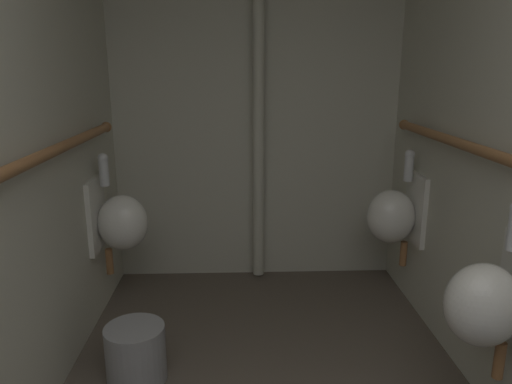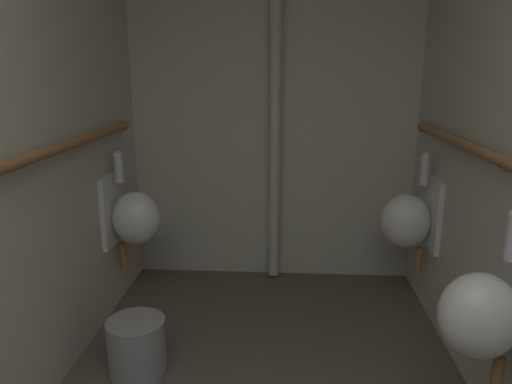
{
  "view_description": "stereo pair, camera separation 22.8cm",
  "coord_description": "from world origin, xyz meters",
  "px_view_note": "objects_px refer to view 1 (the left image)",
  "views": [
    {
      "loc": [
        -0.13,
        -0.01,
        1.5
      ],
      "look_at": [
        -0.05,
        2.2,
        0.93
      ],
      "focal_mm": 33.77,
      "sensor_mm": 36.0,
      "label": 1
    },
    {
      "loc": [
        0.1,
        -0.01,
        1.5
      ],
      "look_at": [
        -0.05,
        2.2,
        0.93
      ],
      "focal_mm": 33.77,
      "sensor_mm": 36.0,
      "label": 2
    }
  ],
  "objects_px": {
    "urinal_right_far": "(394,215)",
    "waste_bin": "(136,353)",
    "standpipe_back_wall": "(259,97)",
    "urinal_left_mid": "(119,221)",
    "urinal_right_mid": "(488,302)"
  },
  "relations": [
    {
      "from": "urinal_left_mid",
      "to": "waste_bin",
      "type": "height_order",
      "value": "urinal_left_mid"
    },
    {
      "from": "standpipe_back_wall",
      "to": "urinal_left_mid",
      "type": "bearing_deg",
      "value": -149.79
    },
    {
      "from": "urinal_left_mid",
      "to": "urinal_right_mid",
      "type": "bearing_deg",
      "value": -33.12
    },
    {
      "from": "urinal_right_mid",
      "to": "standpipe_back_wall",
      "type": "height_order",
      "value": "standpipe_back_wall"
    },
    {
      "from": "standpipe_back_wall",
      "to": "waste_bin",
      "type": "distance_m",
      "value": 1.79
    },
    {
      "from": "urinal_right_far",
      "to": "standpipe_back_wall",
      "type": "relative_size",
      "value": 0.29
    },
    {
      "from": "urinal_left_mid",
      "to": "waste_bin",
      "type": "bearing_deg",
      "value": -73.07
    },
    {
      "from": "urinal_right_far",
      "to": "urinal_left_mid",
      "type": "bearing_deg",
      "value": -178.11
    },
    {
      "from": "standpipe_back_wall",
      "to": "urinal_right_far",
      "type": "bearing_deg",
      "value": -28.13
    },
    {
      "from": "urinal_left_mid",
      "to": "urinal_right_far",
      "type": "distance_m",
      "value": 1.7
    },
    {
      "from": "urinal_left_mid",
      "to": "urinal_right_far",
      "type": "height_order",
      "value": "same"
    },
    {
      "from": "urinal_left_mid",
      "to": "waste_bin",
      "type": "relative_size",
      "value": 2.58
    },
    {
      "from": "urinal_right_far",
      "to": "waste_bin",
      "type": "relative_size",
      "value": 2.58
    },
    {
      "from": "urinal_right_far",
      "to": "waste_bin",
      "type": "bearing_deg",
      "value": -153.55
    },
    {
      "from": "urinal_right_far",
      "to": "waste_bin",
      "type": "height_order",
      "value": "urinal_right_far"
    }
  ]
}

